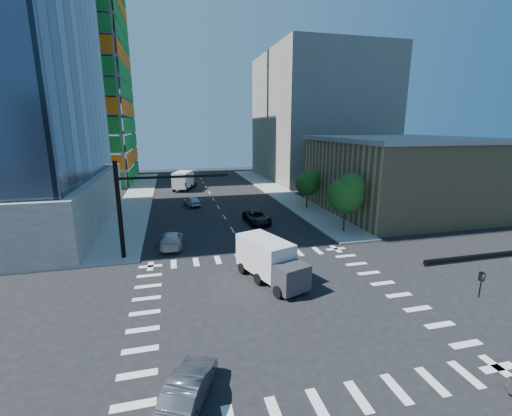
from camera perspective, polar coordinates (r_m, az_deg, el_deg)
name	(u,v)px	position (r m, az deg, el deg)	size (l,w,h in m)	color
ground	(278,304)	(24.93, 3.72, -15.61)	(160.00, 160.00, 0.00)	black
road_markings	(278,303)	(24.93, 3.72, -15.60)	(20.00, 20.00, 0.01)	silver
sidewalk_ne	(277,191)	(64.81, 3.48, 2.81)	(5.00, 60.00, 0.15)	gray
sidewalk_nw	(138,198)	(62.13, -19.09, 1.61)	(5.00, 60.00, 0.15)	gray
construction_building	(61,63)	(86.05, -29.79, 20.22)	(25.16, 34.50, 70.60)	slate
commercial_building	(397,174)	(53.67, 22.49, 5.23)	(20.50, 22.50, 10.60)	tan
bg_building_ne	(318,117)	(82.91, 10.30, 14.64)	(24.00, 30.00, 28.00)	slate
signal_mast_nw	(136,201)	(33.02, -19.36, 1.18)	(10.20, 0.40, 9.00)	black
tree_south	(347,193)	(40.37, 14.97, 2.46)	(4.16, 4.16, 6.82)	#382316
tree_north	(309,182)	(51.25, 8.76, 4.25)	(3.54, 3.52, 5.78)	#382316
car_nb_far	(257,217)	(43.63, 0.15, -1.53)	(2.59, 5.62, 1.56)	black
car_sb_near	(172,239)	(36.31, -13.87, -5.11)	(2.14, 5.27, 1.53)	silver
car_sb_mid	(192,201)	(53.94, -10.64, 1.14)	(1.78, 4.43, 1.51)	#B8B9C0
car_sb_cross	(188,388)	(17.53, -11.25, -27.35)	(1.55, 4.43, 1.46)	#515156
box_truck_near	(272,265)	(27.37, 2.74, -9.43)	(4.58, 6.81, 3.29)	black
box_truck_far	(185,181)	(68.27, -11.78, 4.38)	(4.98, 7.38, 3.57)	black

